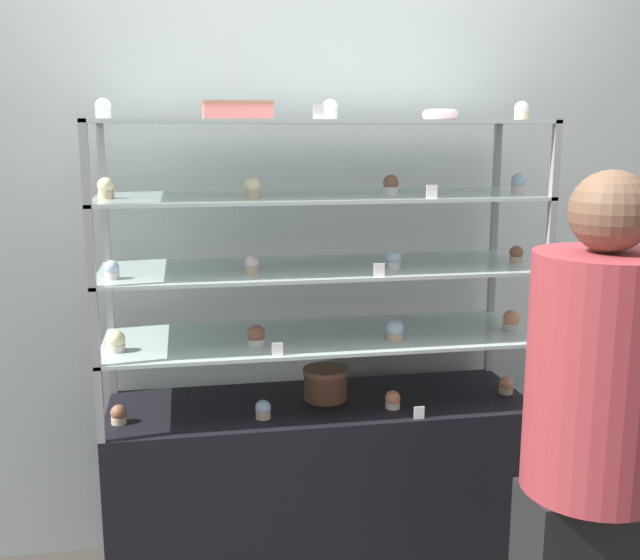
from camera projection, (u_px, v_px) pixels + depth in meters
The scene contains 34 objects.
back_wall at pixel (302, 225), 2.96m from camera, with size 8.00×0.05×2.60m.
display_base at pixel (320, 492), 2.77m from camera, with size 1.50×0.49×0.71m.
display_riser_lower at pixel (320, 339), 2.65m from camera, with size 1.50×0.49×0.25m.
display_riser_middle at pixel (320, 270), 2.61m from camera, with size 1.50×0.49×0.25m.
display_riser_upper at pixel (320, 198), 2.56m from camera, with size 1.50×0.49×0.25m.
display_riser_top at pixel (320, 124), 2.51m from camera, with size 1.50×0.49×0.25m.
layer_cake_centerpiece at pixel (326, 383), 2.72m from camera, with size 0.16×0.16×0.12m.
sheet_cake_frosted at pixel (237, 111), 2.50m from camera, with size 0.23×0.15×0.06m.
cupcake_0 at pixel (119, 415), 2.49m from camera, with size 0.05×0.05×0.06m.
cupcake_1 at pixel (263, 410), 2.54m from camera, with size 0.05×0.05×0.06m.
cupcake_2 at pixel (393, 400), 2.63m from camera, with size 0.05×0.05×0.06m.
cupcake_3 at pixel (506, 385), 2.78m from camera, with size 0.05×0.05×0.06m.
price_tag_0 at pixel (419, 413), 2.53m from camera, with size 0.04×0.00×0.04m.
cupcake_4 at pixel (116, 342), 2.44m from camera, with size 0.06×0.06×0.07m.
cupcake_5 at pixel (256, 336), 2.52m from camera, with size 0.06×0.06×0.07m.
cupcake_6 at pixel (395, 330), 2.59m from camera, with size 0.06×0.06×0.07m.
cupcake_7 at pixel (511, 320), 2.72m from camera, with size 0.06×0.06×0.07m.
price_tag_1 at pixel (277, 349), 2.40m from camera, with size 0.04×0.00×0.04m.
cupcake_8 at pixel (112, 270), 2.37m from camera, with size 0.05×0.05×0.06m.
cupcake_9 at pixel (252, 265), 2.46m from camera, with size 0.05×0.05×0.06m.
cupcake_10 at pixel (394, 260), 2.55m from camera, with size 0.05×0.05×0.06m.
cupcake_11 at pixel (516, 254), 2.67m from camera, with size 0.05×0.05×0.06m.
price_tag_2 at pixel (379, 270), 2.41m from camera, with size 0.04×0.00×0.04m.
cupcake_12 at pixel (106, 188), 2.39m from camera, with size 0.05×0.05×0.07m.
cupcake_13 at pixel (253, 188), 2.41m from camera, with size 0.05×0.05×0.07m.
cupcake_14 at pixel (391, 185), 2.54m from camera, with size 0.05×0.05×0.07m.
cupcake_15 at pixel (518, 183), 2.63m from camera, with size 0.05×0.05×0.07m.
price_tag_3 at pixel (432, 192), 2.39m from camera, with size 0.04×0.00×0.04m.
cupcake_16 at pixel (103, 109), 2.31m from camera, with size 0.05×0.05×0.06m.
cupcake_17 at pixel (330, 110), 2.38m from camera, with size 0.05×0.05×0.06m.
cupcake_18 at pixel (522, 111), 2.54m from camera, with size 0.05×0.05×0.06m.
price_tag_4 at pixel (319, 112), 2.28m from camera, with size 0.04×0.00×0.04m.
donut_glazed at pixel (440, 115), 2.55m from camera, with size 0.12×0.12×0.04m.
customer_figure at pixel (593, 450), 1.97m from camera, with size 0.37×0.37×1.57m.
Camera 1 is at (-0.46, -2.52, 1.66)m, focal length 42.00 mm.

